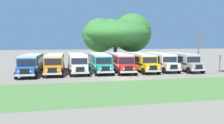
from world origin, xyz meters
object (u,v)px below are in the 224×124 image
(parked_bus_slot_1, at_px, (55,62))
(parked_bus_slot_4, at_px, (120,61))
(parked_bus_slot_5, at_px, (140,61))
(parked_bus_slot_2, at_px, (77,62))
(parked_bus_slot_3, at_px, (99,61))
(broad_shade_tree, at_px, (117,34))
(parked_bus_slot_0, at_px, (31,63))
(parked_bus_slot_6, at_px, (159,60))
(utility_pole, at_px, (198,49))
(parked_bus_slot_7, at_px, (179,60))

(parked_bus_slot_1, height_order, parked_bus_slot_4, same)
(parked_bus_slot_4, bearing_deg, parked_bus_slot_5, 95.95)
(parked_bus_slot_2, bearing_deg, parked_bus_slot_5, 88.06)
(parked_bus_slot_3, distance_m, parked_bus_slot_5, 6.78)
(parked_bus_slot_4, height_order, broad_shade_tree, broad_shade_tree)
(parked_bus_slot_0, relative_size, parked_bus_slot_6, 1.00)
(parked_bus_slot_5, height_order, broad_shade_tree, broad_shade_tree)
(parked_bus_slot_1, height_order, utility_pole, utility_pole)
(parked_bus_slot_2, height_order, utility_pole, utility_pole)
(parked_bus_slot_2, distance_m, parked_bus_slot_5, 10.23)
(parked_bus_slot_7, bearing_deg, parked_bus_slot_5, -93.33)
(parked_bus_slot_6, xyz_separation_m, broad_shade_tree, (-4.07, 13.61, 4.95))
(parked_bus_slot_0, xyz_separation_m, utility_pole, (26.11, -2.00, 1.99))
(parked_bus_slot_1, xyz_separation_m, parked_bus_slot_2, (3.40, 0.17, 0.00))
(parked_bus_slot_6, bearing_deg, parked_bus_slot_3, -87.35)
(parked_bus_slot_1, relative_size, parked_bus_slot_6, 1.00)
(parked_bus_slot_6, height_order, parked_bus_slot_7, same)
(parked_bus_slot_0, bearing_deg, utility_pole, 86.11)
(parked_bus_slot_0, height_order, parked_bus_slot_5, same)
(parked_bus_slot_3, xyz_separation_m, parked_bus_slot_4, (3.38, -0.50, 0.00))
(parked_bus_slot_1, bearing_deg, parked_bus_slot_3, 92.84)
(utility_pole, bearing_deg, parked_bus_slot_5, 165.25)
(parked_bus_slot_5, bearing_deg, parked_bus_slot_1, -90.42)
(parked_bus_slot_6, bearing_deg, parked_bus_slot_5, -81.28)
(parked_bus_slot_0, bearing_deg, parked_bus_slot_7, 90.61)
(parked_bus_slot_4, distance_m, parked_bus_slot_5, 3.40)
(parked_bus_slot_3, height_order, utility_pole, utility_pole)
(parked_bus_slot_1, relative_size, parked_bus_slot_3, 1.00)
(utility_pole, bearing_deg, parked_bus_slot_1, 173.68)
(parked_bus_slot_1, bearing_deg, broad_shade_tree, 137.94)
(parked_bus_slot_2, height_order, parked_bus_slot_5, same)
(parked_bus_slot_3, relative_size, broad_shade_tree, 0.67)
(parked_bus_slot_2, height_order, parked_bus_slot_3, same)
(parked_bus_slot_6, bearing_deg, parked_bus_slot_0, -85.69)
(parked_bus_slot_0, xyz_separation_m, parked_bus_slot_1, (3.35, 0.52, 0.00))
(parked_bus_slot_3, distance_m, broad_shade_tree, 15.87)
(utility_pole, bearing_deg, broad_shade_tree, 120.42)
(parked_bus_slot_5, distance_m, broad_shade_tree, 14.88)
(parked_bus_slot_0, distance_m, parked_bus_slot_4, 13.59)
(parked_bus_slot_1, xyz_separation_m, parked_bus_slot_3, (6.86, 0.19, 0.00))
(parked_bus_slot_2, distance_m, broad_shade_tree, 17.54)
(parked_bus_slot_4, relative_size, broad_shade_tree, 0.67)
(parked_bus_slot_0, bearing_deg, parked_bus_slot_6, 92.78)
(parked_bus_slot_3, bearing_deg, utility_pole, 80.41)
(parked_bus_slot_0, bearing_deg, parked_bus_slot_3, 94.46)
(parked_bus_slot_3, bearing_deg, parked_bus_slot_0, -85.95)
(parked_bus_slot_5, distance_m, utility_pole, 9.66)
(parked_bus_slot_0, distance_m, utility_pole, 26.26)
(parked_bus_slot_1, distance_m, parked_bus_slot_4, 10.24)
(parked_bus_slot_2, relative_size, parked_bus_slot_5, 1.00)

